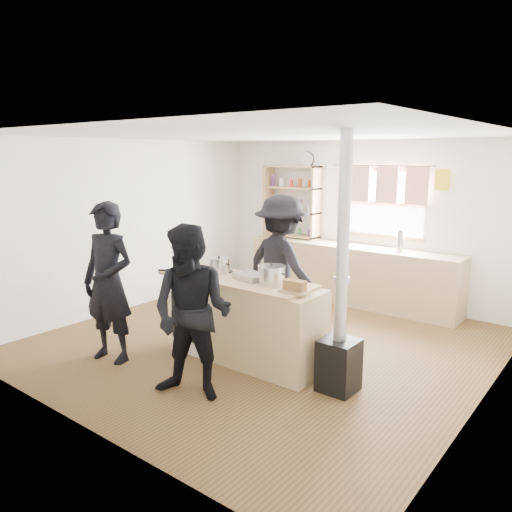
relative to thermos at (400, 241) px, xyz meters
name	(u,v)px	position (x,y,z in m)	size (l,w,h in m)	color
ground	(265,343)	(-0.77, -2.22, -1.05)	(5.00, 5.00, 0.01)	brown
back_counter	(350,274)	(-0.77, 0.00, -0.60)	(3.40, 0.55, 0.90)	tan
shelving_unit	(292,201)	(-1.97, 0.12, 0.47)	(1.00, 0.28, 1.20)	tan
thermos	(400,241)	(0.00, 0.00, 0.00)	(0.10, 0.10, 0.29)	silver
cooking_island	(246,320)	(-0.63, -2.77, -0.58)	(1.97, 0.64, 0.93)	silver
skillet_greens	(187,271)	(-1.36, -2.94, -0.09)	(0.46, 0.46, 0.05)	black
roast_tray	(251,276)	(-0.60, -2.71, -0.08)	(0.39, 0.33, 0.06)	silver
stockpot_stove	(219,265)	(-1.09, -2.69, -0.03)	(0.25, 0.25, 0.20)	silver
stockpot_counter	(272,275)	(-0.31, -2.73, -0.02)	(0.29, 0.29, 0.22)	silver
bread_board	(295,287)	(0.07, -2.85, -0.07)	(0.29, 0.21, 0.12)	tan
flue_heater	(340,327)	(0.56, -2.79, -0.40)	(0.35, 0.35, 2.50)	black
person_near_left	(108,283)	(-1.84, -3.68, -0.15)	(0.65, 0.43, 1.79)	black
person_near_right	(192,313)	(-0.47, -3.75, -0.22)	(0.81, 0.63, 1.66)	black
person_far	(281,267)	(-0.78, -1.87, -0.15)	(1.16, 0.67, 1.80)	black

